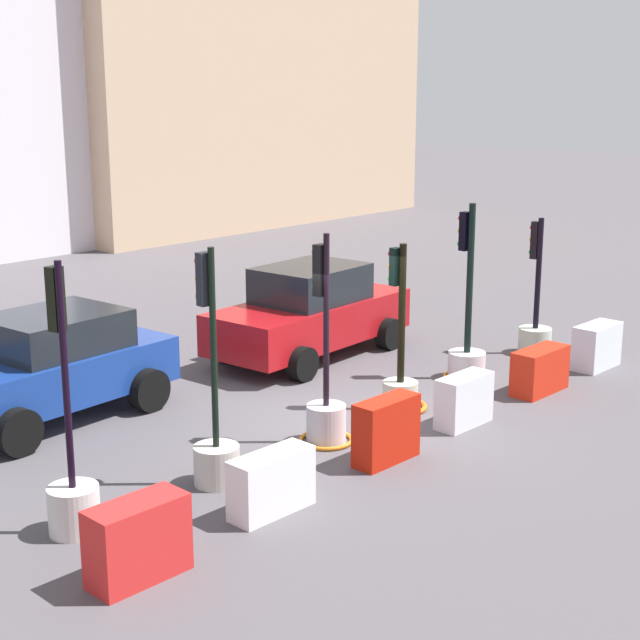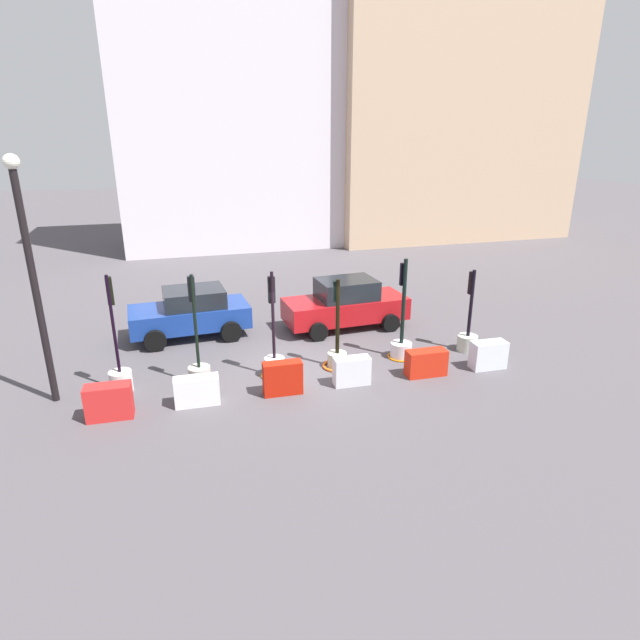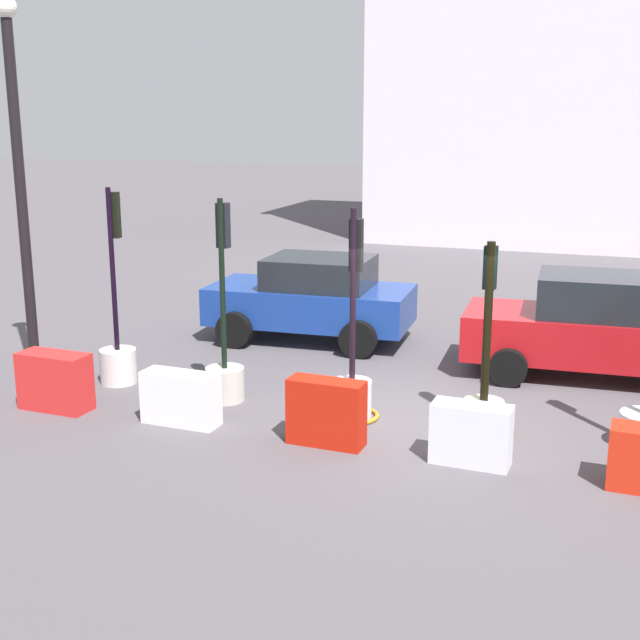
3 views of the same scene
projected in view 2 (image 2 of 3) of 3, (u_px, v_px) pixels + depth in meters
name	position (u px, v px, depth m)	size (l,w,h in m)	color
ground_plane	(306.00, 369.00, 15.41)	(120.00, 120.00, 0.00)	#4E494E
traffic_light_0	(120.00, 370.00, 13.92)	(0.60, 0.60, 3.23)	silver
traffic_light_1	(199.00, 364.00, 14.28)	(0.61, 0.61, 3.14)	#B7B2A8
traffic_light_2	(274.00, 358.00, 14.80)	(0.81, 0.81, 3.08)	silver
traffic_light_3	(337.00, 352.00, 15.41)	(0.88, 0.88, 2.69)	#BCB7A1
traffic_light_4	(401.00, 341.00, 16.06)	(0.82, 0.82, 3.12)	silver
traffic_light_5	(468.00, 335.00, 16.60)	(0.64, 0.64, 2.65)	beige
construction_barrier_0	(109.00, 402.00, 12.63)	(1.10, 0.51, 0.87)	red
construction_barrier_1	(197.00, 391.00, 13.28)	(1.14, 0.45, 0.77)	silver
construction_barrier_2	(283.00, 378.00, 13.82)	(1.05, 0.42, 0.91)	#B81A0B
construction_barrier_3	(352.00, 371.00, 14.36)	(1.02, 0.44, 0.79)	silver
construction_barrier_4	(426.00, 363.00, 14.91)	(1.17, 0.51, 0.76)	red
construction_barrier_5	(488.00, 355.00, 15.37)	(1.05, 0.51, 0.82)	silver
car_red_compact	(346.00, 304.00, 18.52)	(4.41, 2.29, 1.76)	#A21116
car_blue_estate	(191.00, 312.00, 17.70)	(4.02, 2.37, 1.66)	navy
building_main_facade	(242.00, 111.00, 30.73)	(15.00, 6.53, 15.69)	silver
building_corner_block	(445.00, 92.00, 33.81)	(16.25, 8.57, 18.19)	tan
street_lamp_post	(31.00, 268.00, 12.44)	(0.36, 0.36, 6.15)	black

